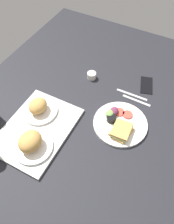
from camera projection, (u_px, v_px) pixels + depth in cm
name	position (u px, v px, depth cm)	size (l,w,h in cm)	color
ground_plane	(90.00, 122.00, 122.93)	(190.00, 150.00, 3.00)	black
serving_tray	(37.00, 129.00, 117.62)	(45.00, 33.00, 1.60)	#B2B2AD
bread_plate_near	(31.00, 143.00, 107.19)	(19.77, 19.77, 9.88)	white
bread_plate_far	(39.00, 108.00, 121.02)	(19.68, 19.68, 8.81)	white
plate_with_salad	(119.00, 123.00, 118.79)	(29.20, 29.20, 5.40)	white
espresso_cup	(92.00, 75.00, 140.11)	(5.60, 5.60, 4.00)	silver
fork	(136.00, 100.00, 130.17)	(17.00, 1.40, 0.50)	#B7B7BC
knife	(132.00, 95.00, 132.86)	(19.00, 1.40, 0.50)	#B7B7BC
cell_phone	(147.00, 85.00, 137.38)	(14.40, 7.20, 0.80)	black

